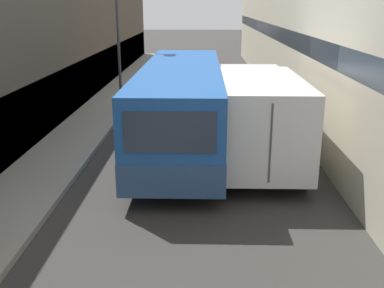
{
  "coord_description": "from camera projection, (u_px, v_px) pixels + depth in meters",
  "views": [
    {
      "loc": [
        0.29,
        0.98,
        4.78
      ],
      "look_at": [
        0.03,
        11.13,
        1.6
      ],
      "focal_mm": 42.0,
      "sensor_mm": 36.0,
      "label": 1
    }
  ],
  "objects": [
    {
      "name": "ground_plane",
      "position": [
        194.0,
        155.0,
        14.81
      ],
      "size": [
        150.0,
        150.0,
        0.0
      ],
      "primitive_type": "plane",
      "color": "#33302D"
    },
    {
      "name": "sidewalk_left",
      "position": [
        62.0,
        152.0,
        14.9
      ],
      "size": [
        2.15,
        60.0,
        0.16
      ],
      "color": "gray",
      "rests_on": "ground_plane"
    },
    {
      "name": "bus",
      "position": [
        182.0,
        105.0,
        15.23
      ],
      "size": [
        2.58,
        10.66,
        2.81
      ],
      "color": "#1E519E",
      "rests_on": "ground_plane"
    },
    {
      "name": "box_truck",
      "position": [
        255.0,
        112.0,
        14.07
      ],
      "size": [
        2.42,
        7.11,
        2.73
      ],
      "color": "silver",
      "rests_on": "ground_plane"
    }
  ]
}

